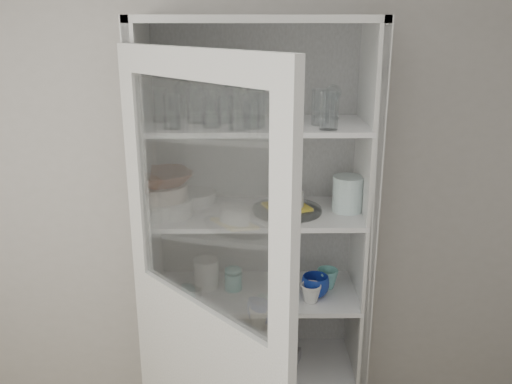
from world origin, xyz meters
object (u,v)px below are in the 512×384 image
at_px(goblet_2, 256,99).
at_px(glass_platter, 287,210).
at_px(plate_stack_front, 165,207).
at_px(yellow_trivet, 287,207).
at_px(cupboard_door, 205,358).
at_px(grey_bowl_stack, 348,194).
at_px(mug_white, 311,293).
at_px(tin_box, 279,356).
at_px(white_canister, 206,273).
at_px(goblet_0, 184,98).
at_px(goblet_3, 333,100).
at_px(plate_stack_back, 195,197).
at_px(goblet_1, 233,99).
at_px(cream_bowl, 164,192).
at_px(mug_blue, 315,286).
at_px(measuring_cups, 187,292).
at_px(teal_jar, 233,280).
at_px(cream_dish, 240,359).
at_px(white_ramekin, 287,199).
at_px(mug_teal, 327,279).
at_px(terracotta_bowl, 163,178).
at_px(pantry_cabinet, 256,269).

relative_size(goblet_2, glass_platter, 0.59).
height_order(plate_stack_front, yellow_trivet, plate_stack_front).
relative_size(cupboard_door, grey_bowl_stack, 12.50).
relative_size(glass_platter, mug_white, 3.33).
bearing_deg(tin_box, white_canister, 175.31).
bearing_deg(goblet_0, goblet_3, -2.14).
xyz_separation_m(cupboard_door, plate_stack_back, (-0.09, 0.67, 0.42)).
distance_m(goblet_1, mug_white, 0.94).
bearing_deg(goblet_2, goblet_3, 2.48).
bearing_deg(mug_white, cream_bowl, -167.57).
relative_size(plate_stack_back, mug_blue, 1.60).
height_order(goblet_3, mug_white, goblet_3).
height_order(measuring_cups, white_canister, white_canister).
distance_m(mug_blue, teal_jar, 0.39).
xyz_separation_m(glass_platter, mug_blue, (0.13, -0.04, -0.36)).
bearing_deg(measuring_cups, cupboard_door, -76.41).
bearing_deg(goblet_0, plate_stack_front, -119.08).
bearing_deg(glass_platter, tin_box, 130.98).
xyz_separation_m(yellow_trivet, cream_dish, (-0.22, -0.01, -0.79)).
bearing_deg(white_ramekin, glass_platter, 0.00).
bearing_deg(mug_white, white_ramekin, 156.84).
height_order(goblet_2, cream_bowl, goblet_2).
distance_m(cream_bowl, measuring_cups, 0.49).
bearing_deg(goblet_1, measuring_cups, -150.55).
distance_m(goblet_2, white_ramekin, 0.46).
bearing_deg(cupboard_door, goblet_1, 129.14).
height_order(white_ramekin, cream_dish, white_ramekin).
height_order(plate_stack_back, glass_platter, plate_stack_back).
height_order(yellow_trivet, measuring_cups, yellow_trivet).
distance_m(grey_bowl_stack, tin_box, 0.90).
height_order(grey_bowl_stack, measuring_cups, grey_bowl_stack).
height_order(cream_bowl, mug_teal, cream_bowl).
bearing_deg(cupboard_door, tin_box, 108.80).
bearing_deg(goblet_2, glass_platter, -32.70).
relative_size(goblet_1, teal_jar, 1.84).
distance_m(plate_stack_back, glass_platter, 0.44).
relative_size(cupboard_door, plate_stack_front, 7.88).
distance_m(plate_stack_front, mug_blue, 0.78).
xyz_separation_m(glass_platter, grey_bowl_stack, (0.27, 0.01, 0.07)).
distance_m(cream_bowl, white_canister, 0.47).
height_order(grey_bowl_stack, cream_dish, grey_bowl_stack).
relative_size(plate_stack_back, white_ramekin, 1.37).
relative_size(goblet_0, plate_stack_front, 0.73).
bearing_deg(mug_blue, white_canister, -173.35).
bearing_deg(measuring_cups, plate_stack_back, 77.73).
bearing_deg(mug_teal, mug_blue, -120.29).
relative_size(terracotta_bowl, mug_white, 2.70).
distance_m(mug_white, white_canister, 0.51).
distance_m(goblet_1, glass_platter, 0.55).
xyz_separation_m(pantry_cabinet, measuring_cups, (-0.32, -0.12, -0.06)).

